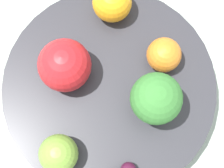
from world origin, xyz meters
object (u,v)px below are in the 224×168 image
Objects in this scene: apple_red at (68,65)px; orange_back at (167,55)px; bowl at (112,90)px; apple_green at (62,154)px; broccoli at (159,99)px; orange_front at (115,3)px.

orange_back is (-0.12, -0.01, -0.01)m from apple_red.
bowl is 0.11m from apple_green.
broccoli is at bearing 75.05° from orange_back.
orange_front is 1.17× the size of orange_back.
broccoli is 0.11m from apple_red.
apple_green is at bearing 54.14° from bowl.
bowl is 0.09m from broccoli.
broccoli is 1.50× the size of orange_front.
orange_front is (-0.01, -0.10, 0.05)m from bowl.
broccoli is 1.17× the size of apple_red.
orange_front is (-0.07, -0.18, 0.00)m from apple_green.
apple_green is (0.01, 0.10, -0.01)m from apple_red.
broccoli reaches higher than apple_red.
orange_back is at bearing 131.25° from orange_front.
orange_back is (-0.02, -0.06, -0.02)m from broccoli.
bowl is 0.09m from orange_back.
apple_red reaches higher than bowl.
broccoli is 1.75× the size of orange_back.
orange_front is (-0.06, -0.08, -0.01)m from apple_red.
apple_red is (0.05, -0.02, 0.05)m from bowl.
orange_front is at bearing -109.99° from apple_green.
orange_front reaches higher than apple_green.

